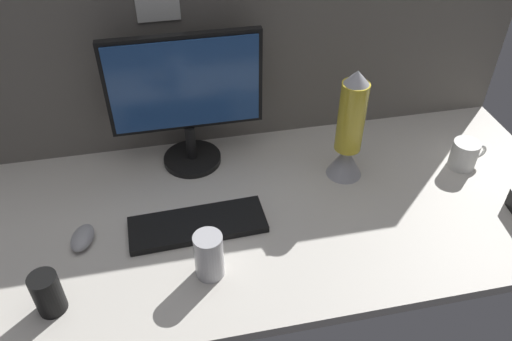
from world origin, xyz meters
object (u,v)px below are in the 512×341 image
at_px(mug_ceramic_white, 465,154).
at_px(mug_steel, 209,256).
at_px(mug_black_travel, 48,293).
at_px(mouse, 82,238).
at_px(keyboard, 198,225).
at_px(monitor, 186,96).
at_px(lava_lamp, 349,134).

height_order(mug_ceramic_white, mug_steel, mug_steel).
height_order(mug_ceramic_white, mug_black_travel, mug_black_travel).
bearing_deg(mug_steel, mouse, 151.72).
bearing_deg(mug_steel, keyboard, 94.42).
bearing_deg(monitor, lava_lamp, -19.75).
height_order(monitor, mug_steel, monitor).
height_order(monitor, keyboard, monitor).
bearing_deg(mug_ceramic_white, keyboard, -173.36).
relative_size(mouse, mug_ceramic_white, 0.84).
relative_size(keyboard, mug_steel, 2.87).
bearing_deg(mug_black_travel, keyboard, 27.99).
bearing_deg(keyboard, mouse, 176.62).
bearing_deg(mug_ceramic_white, lava_lamp, 173.71).
distance_m(mug_steel, mug_black_travel, 0.37).
xyz_separation_m(monitor, mouse, (-0.32, -0.29, -0.22)).
bearing_deg(mug_ceramic_white, mouse, -175.46).
xyz_separation_m(monitor, lava_lamp, (0.45, -0.16, -0.09)).
distance_m(monitor, mug_black_travel, 0.65).
bearing_deg(lava_lamp, keyboard, -163.43).
relative_size(monitor, lava_lamp, 1.27).
xyz_separation_m(keyboard, mug_steel, (0.01, -0.16, 0.05)).
xyz_separation_m(monitor, mug_steel, (-0.01, -0.46, -0.17)).
xyz_separation_m(mouse, mug_ceramic_white, (1.14, 0.09, 0.03)).
bearing_deg(mouse, monitor, 57.62).
distance_m(keyboard, mouse, 0.30).
xyz_separation_m(monitor, mug_black_travel, (-0.38, -0.49, -0.18)).
distance_m(monitor, mug_steel, 0.49).
xyz_separation_m(keyboard, mug_black_travel, (-0.36, -0.19, 0.05)).
bearing_deg(keyboard, lava_lamp, 14.55).
distance_m(monitor, lava_lamp, 0.49).
relative_size(keyboard, mug_black_travel, 3.34).
relative_size(monitor, mug_ceramic_white, 3.94).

